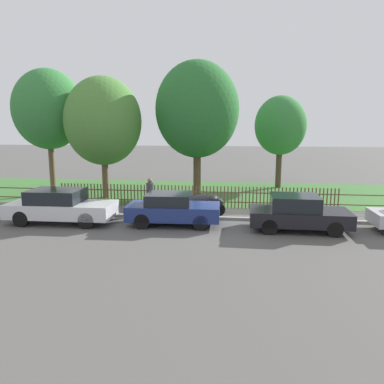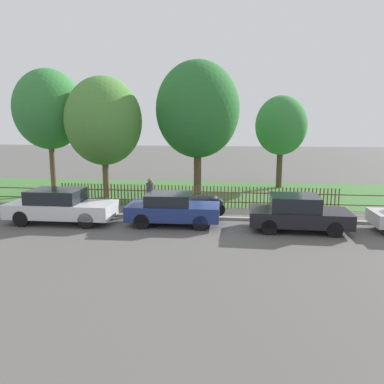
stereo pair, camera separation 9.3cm
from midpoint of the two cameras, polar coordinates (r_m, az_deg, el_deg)
ground_plane at (r=17.13m, az=-0.41°, el=-4.13°), size 120.00×120.00×0.00m
kerb_stone at (r=17.21m, az=-0.37°, el=-3.85°), size 42.45×0.20×0.12m
grass_strip at (r=23.86m, az=1.75°, el=-0.03°), size 42.45×8.95×0.01m
park_fence at (r=19.40m, az=0.53°, el=-0.69°), size 42.45×0.05×1.15m
parked_car_black_saloon at (r=17.31m, az=-19.29°, el=-2.00°), size 4.62×1.88×1.48m
parked_car_navy_estate at (r=16.02m, az=-2.85°, el=-2.56°), size 3.97×1.87×1.37m
parked_car_red_compact at (r=15.78m, az=15.96°, el=-3.09°), size 4.00×1.91×1.44m
covered_motorcycle at (r=17.66m, az=2.17°, el=-1.62°), size 2.00×0.72×1.00m
tree_nearest_kerb at (r=24.38m, az=-20.85°, el=11.65°), size 4.12×4.12×7.52m
tree_behind_motorcycle at (r=22.35m, az=-13.20°, el=10.44°), size 4.38×4.38×6.97m
tree_mid_park at (r=22.45m, az=0.99°, el=12.41°), size 4.90×4.90×7.94m
tree_far_left at (r=25.98m, az=13.52°, el=9.78°), size 3.41×3.41×6.16m
pedestrian_near_fence at (r=18.01m, az=-6.24°, el=-0.27°), size 0.47×0.47×1.74m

